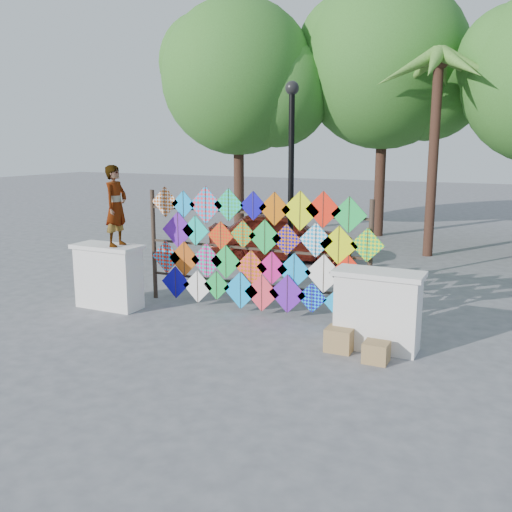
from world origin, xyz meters
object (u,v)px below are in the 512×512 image
sedan (281,236)px  lamppost (291,171)px  kite_rack (255,252)px  vendor_woman (116,206)px

sedan → lamppost: 4.40m
kite_rack → vendor_woman: size_ratio=3.15×
sedan → lamppost: (1.70, -3.53, 2.00)m
vendor_woman → lamppost: size_ratio=0.35×
sedan → lamppost: bearing=-172.4°
vendor_woman → sedan: vendor_woman is taller
kite_rack → vendor_woman: 2.81m
kite_rack → vendor_woman: bearing=-159.9°
vendor_woman → sedan: bearing=-14.2°
vendor_woman → sedan: size_ratio=0.39×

